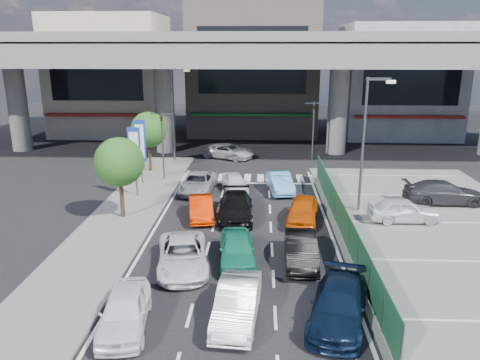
{
  "coord_description": "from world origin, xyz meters",
  "views": [
    {
      "loc": [
        0.98,
        -21.3,
        9.71
      ],
      "look_at": [
        -0.26,
        6.14,
        1.81
      ],
      "focal_mm": 35.0,
      "sensor_mm": 36.0,
      "label": 1
    }
  ],
  "objects_px": {
    "van_white_back_left": "(125,311)",
    "minivan_navy_back": "(338,305)",
    "parked_sedan_white": "(404,210)",
    "taxi_teal_mid": "(237,249)",
    "tree_near": "(119,162)",
    "crossing_wagon_silver": "(228,151)",
    "street_lamp_left": "(175,107)",
    "traffic_light_right": "(314,116)",
    "traffic_light_left": "(162,129)",
    "kei_truck_front_right": "(280,182)",
    "sedan_white_mid_left": "(183,255)",
    "signboard_near": "(135,152)",
    "street_lamp_right": "(367,134)",
    "hatch_white_back_mid": "(237,303)",
    "wagon_silver_front_left": "(198,183)",
    "traffic_cone": "(339,211)",
    "parked_sedan_dgrey": "(444,192)",
    "tree_far": "(149,130)",
    "signboard_far": "(140,143)",
    "sedan_black_mid": "(236,207)",
    "sedan_white_front_mid": "(235,182)",
    "taxi_orange_right": "(303,211)",
    "hatch_black_mid_right": "(301,250)",
    "taxi_orange_left": "(201,208)"
  },
  "relations": [
    {
      "from": "hatch_black_mid_right",
      "to": "taxi_orange_right",
      "type": "height_order",
      "value": "taxi_orange_right"
    },
    {
      "from": "crossing_wagon_silver",
      "to": "traffic_cone",
      "type": "distance_m",
      "value": 16.48
    },
    {
      "from": "van_white_back_left",
      "to": "parked_sedan_dgrey",
      "type": "xyz_separation_m",
      "value": [
        16.4,
        14.33,
        0.1
      ]
    },
    {
      "from": "tree_near",
      "to": "crossing_wagon_silver",
      "type": "height_order",
      "value": "tree_near"
    },
    {
      "from": "kei_truck_front_right",
      "to": "sedan_white_mid_left",
      "type": "bearing_deg",
      "value": -120.71
    },
    {
      "from": "street_lamp_left",
      "to": "wagon_silver_front_left",
      "type": "bearing_deg",
      "value": -70.73
    },
    {
      "from": "signboard_far",
      "to": "sedan_black_mid",
      "type": "bearing_deg",
      "value": -43.2
    },
    {
      "from": "hatch_white_back_mid",
      "to": "wagon_silver_front_left",
      "type": "bearing_deg",
      "value": 107.23
    },
    {
      "from": "parked_sedan_white",
      "to": "signboard_far",
      "type": "bearing_deg",
      "value": 65.73
    },
    {
      "from": "signboard_far",
      "to": "kei_truck_front_right",
      "type": "distance_m",
      "value": 10.3
    },
    {
      "from": "hatch_black_mid_right",
      "to": "van_white_back_left",
      "type": "bearing_deg",
      "value": -139.68
    },
    {
      "from": "traffic_light_right",
      "to": "parked_sedan_white",
      "type": "height_order",
      "value": "traffic_light_right"
    },
    {
      "from": "taxi_teal_mid",
      "to": "wagon_silver_front_left",
      "type": "distance_m",
      "value": 11.33
    },
    {
      "from": "van_white_back_left",
      "to": "hatch_white_back_mid",
      "type": "bearing_deg",
      "value": 2.72
    },
    {
      "from": "taxi_orange_right",
      "to": "crossing_wagon_silver",
      "type": "xyz_separation_m",
      "value": [
        -5.31,
        15.51,
        -0.05
      ]
    },
    {
      "from": "signboard_near",
      "to": "taxi_teal_mid",
      "type": "height_order",
      "value": "signboard_near"
    },
    {
      "from": "van_white_back_left",
      "to": "minivan_navy_back",
      "type": "height_order",
      "value": "van_white_back_left"
    },
    {
      "from": "street_lamp_right",
      "to": "hatch_white_back_mid",
      "type": "distance_m",
      "value": 14.62
    },
    {
      "from": "traffic_light_right",
      "to": "traffic_cone",
      "type": "xyz_separation_m",
      "value": [
        0.1,
        -14.26,
        -3.51
      ]
    },
    {
      "from": "tree_far",
      "to": "van_white_back_left",
      "type": "relative_size",
      "value": 1.19
    },
    {
      "from": "sedan_black_mid",
      "to": "taxi_orange_right",
      "type": "height_order",
      "value": "same"
    },
    {
      "from": "tree_near",
      "to": "parked_sedan_white",
      "type": "relative_size",
      "value": 1.2
    },
    {
      "from": "traffic_light_left",
      "to": "taxi_teal_mid",
      "type": "xyz_separation_m",
      "value": [
        6.14,
        -13.47,
        -3.25
      ]
    },
    {
      "from": "traffic_light_right",
      "to": "street_lamp_right",
      "type": "distance_m",
      "value": 13.13
    },
    {
      "from": "parked_sedan_dgrey",
      "to": "street_lamp_left",
      "type": "bearing_deg",
      "value": 61.05
    },
    {
      "from": "traffic_light_left",
      "to": "traffic_light_right",
      "type": "relative_size",
      "value": 1.0
    },
    {
      "from": "sedan_white_front_mid",
      "to": "traffic_cone",
      "type": "height_order",
      "value": "sedan_white_front_mid"
    },
    {
      "from": "street_lamp_left",
      "to": "traffic_light_right",
      "type": "bearing_deg",
      "value": 4.83
    },
    {
      "from": "street_lamp_left",
      "to": "tree_near",
      "type": "distance_m",
      "value": 14.08
    },
    {
      "from": "sedan_white_mid_left",
      "to": "wagon_silver_front_left",
      "type": "xyz_separation_m",
      "value": [
        -0.85,
        11.57,
        -0.02
      ]
    },
    {
      "from": "tree_far",
      "to": "sedan_black_mid",
      "type": "height_order",
      "value": "tree_far"
    },
    {
      "from": "traffic_light_left",
      "to": "sedan_white_mid_left",
      "type": "relative_size",
      "value": 1.1
    },
    {
      "from": "van_white_back_left",
      "to": "sedan_black_mid",
      "type": "bearing_deg",
      "value": 65.97
    },
    {
      "from": "wagon_silver_front_left",
      "to": "traffic_cone",
      "type": "distance_m",
      "value": 10.05
    },
    {
      "from": "sedan_white_front_mid",
      "to": "crossing_wagon_silver",
      "type": "xyz_separation_m",
      "value": [
        -1.11,
        9.72,
        0.03
      ]
    },
    {
      "from": "taxi_teal_mid",
      "to": "crossing_wagon_silver",
      "type": "height_order",
      "value": "taxi_teal_mid"
    },
    {
      "from": "sedan_white_mid_left",
      "to": "minivan_navy_back",
      "type": "bearing_deg",
      "value": -41.89
    },
    {
      "from": "street_lamp_left",
      "to": "crossing_wagon_silver",
      "type": "xyz_separation_m",
      "value": [
        4.43,
        1.41,
        -4.13
      ]
    },
    {
      "from": "parked_sedan_white",
      "to": "tree_far",
      "type": "bearing_deg",
      "value": 56.56
    },
    {
      "from": "minivan_navy_back",
      "to": "sedan_white_mid_left",
      "type": "distance_m",
      "value": 7.48
    },
    {
      "from": "traffic_light_left",
      "to": "crossing_wagon_silver",
      "type": "xyz_separation_m",
      "value": [
        4.3,
        7.41,
        -3.29
      ]
    },
    {
      "from": "minivan_navy_back",
      "to": "kei_truck_front_right",
      "type": "relative_size",
      "value": 1.15
    },
    {
      "from": "sedan_white_front_mid",
      "to": "kei_truck_front_right",
      "type": "distance_m",
      "value": 3.12
    },
    {
      "from": "van_white_back_left",
      "to": "hatch_black_mid_right",
      "type": "bearing_deg",
      "value": 32.14
    },
    {
      "from": "parked_sedan_white",
      "to": "taxi_teal_mid",
      "type": "bearing_deg",
      "value": 119.29
    },
    {
      "from": "traffic_light_right",
      "to": "sedan_white_mid_left",
      "type": "relative_size",
      "value": 1.1
    },
    {
      "from": "taxi_teal_mid",
      "to": "parked_sedan_white",
      "type": "height_order",
      "value": "parked_sedan_white"
    },
    {
      "from": "taxi_orange_left",
      "to": "sedan_white_mid_left",
      "type": "bearing_deg",
      "value": -99.31
    },
    {
      "from": "street_lamp_right",
      "to": "taxi_orange_right",
      "type": "bearing_deg",
      "value": -150.81
    },
    {
      "from": "minivan_navy_back",
      "to": "tree_far",
      "type": "bearing_deg",
      "value": 133.99
    }
  ]
}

